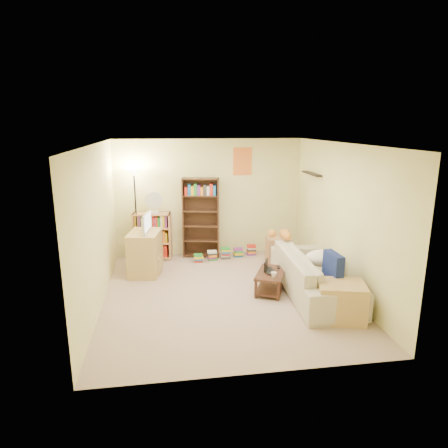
{
  "coord_description": "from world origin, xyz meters",
  "views": [
    {
      "loc": [
        -0.95,
        -6.19,
        2.8
      ],
      "look_at": [
        0.09,
        0.69,
        1.05
      ],
      "focal_mm": 32.0,
      "sensor_mm": 36.0,
      "label": 1
    }
  ],
  "objects_px": {
    "sofa": "(314,274)",
    "television": "(144,223)",
    "tall_bookshelf": "(201,216)",
    "side_table": "(278,250)",
    "desk_fan": "(154,202)",
    "end_cabinet": "(341,301)",
    "mug": "(274,275)",
    "floor_lamp": "(135,188)",
    "short_bookshelf": "(153,236)",
    "tabby_cat": "(283,234)",
    "coffee_table": "(271,280)",
    "tv_stand": "(145,253)",
    "laptop": "(272,271)"
  },
  "relations": [
    {
      "from": "coffee_table",
      "to": "floor_lamp",
      "type": "bearing_deg",
      "value": 164.43
    },
    {
      "from": "sofa",
      "to": "coffee_table",
      "type": "xyz_separation_m",
      "value": [
        -0.7,
        0.17,
        -0.14
      ]
    },
    {
      "from": "mug",
      "to": "tall_bookshelf",
      "type": "distance_m",
      "value": 2.54
    },
    {
      "from": "laptop",
      "to": "television",
      "type": "xyz_separation_m",
      "value": [
        -2.18,
        1.16,
        0.64
      ]
    },
    {
      "from": "tall_bookshelf",
      "to": "side_table",
      "type": "relative_size",
      "value": 3.13
    },
    {
      "from": "television",
      "to": "desk_fan",
      "type": "bearing_deg",
      "value": -2.65
    },
    {
      "from": "sofa",
      "to": "desk_fan",
      "type": "distance_m",
      "value": 3.55
    },
    {
      "from": "mug",
      "to": "floor_lamp",
      "type": "bearing_deg",
      "value": 136.5
    },
    {
      "from": "sofa",
      "to": "side_table",
      "type": "relative_size",
      "value": 4.45
    },
    {
      "from": "tv_stand",
      "to": "television",
      "type": "height_order",
      "value": "television"
    },
    {
      "from": "short_bookshelf",
      "to": "desk_fan",
      "type": "height_order",
      "value": "desk_fan"
    },
    {
      "from": "tabby_cat",
      "to": "short_bookshelf",
      "type": "height_order",
      "value": "short_bookshelf"
    },
    {
      "from": "mug",
      "to": "side_table",
      "type": "xyz_separation_m",
      "value": [
        0.56,
        1.66,
        -0.12
      ]
    },
    {
      "from": "coffee_table",
      "to": "tall_bookshelf",
      "type": "xyz_separation_m",
      "value": [
        -0.99,
        2.05,
        0.69
      ]
    },
    {
      "from": "sofa",
      "to": "tall_bookshelf",
      "type": "distance_m",
      "value": 2.85
    },
    {
      "from": "coffee_table",
      "to": "television",
      "type": "distance_m",
      "value": 2.58
    },
    {
      "from": "tabby_cat",
      "to": "side_table",
      "type": "height_order",
      "value": "tabby_cat"
    },
    {
      "from": "end_cabinet",
      "to": "tv_stand",
      "type": "bearing_deg",
      "value": 141.45
    },
    {
      "from": "coffee_table",
      "to": "side_table",
      "type": "relative_size",
      "value": 1.64
    },
    {
      "from": "mug",
      "to": "television",
      "type": "height_order",
      "value": "television"
    },
    {
      "from": "sofa",
      "to": "television",
      "type": "xyz_separation_m",
      "value": [
        -2.85,
        1.36,
        0.65
      ]
    },
    {
      "from": "tv_stand",
      "to": "floor_lamp",
      "type": "relative_size",
      "value": 0.42
    },
    {
      "from": "television",
      "to": "floor_lamp",
      "type": "distance_m",
      "value": 0.97
    },
    {
      "from": "desk_fan",
      "to": "short_bookshelf",
      "type": "bearing_deg",
      "value": 139.94
    },
    {
      "from": "floor_lamp",
      "to": "television",
      "type": "bearing_deg",
      "value": -76.58
    },
    {
      "from": "end_cabinet",
      "to": "coffee_table",
      "type": "bearing_deg",
      "value": 123.84
    },
    {
      "from": "mug",
      "to": "desk_fan",
      "type": "xyz_separation_m",
      "value": [
        -1.95,
        2.24,
        0.84
      ]
    },
    {
      "from": "coffee_table",
      "to": "television",
      "type": "bearing_deg",
      "value": 175.62
    },
    {
      "from": "side_table",
      "to": "end_cabinet",
      "type": "xyz_separation_m",
      "value": [
        0.21,
        -2.55,
        0.01
      ]
    },
    {
      "from": "side_table",
      "to": "end_cabinet",
      "type": "height_order",
      "value": "end_cabinet"
    },
    {
      "from": "side_table",
      "to": "end_cabinet",
      "type": "bearing_deg",
      "value": -85.33
    },
    {
      "from": "laptop",
      "to": "desk_fan",
      "type": "relative_size",
      "value": 0.8
    },
    {
      "from": "tv_stand",
      "to": "end_cabinet",
      "type": "xyz_separation_m",
      "value": [
        2.9,
        -2.31,
        -0.13
      ]
    },
    {
      "from": "tall_bookshelf",
      "to": "side_table",
      "type": "distance_m",
      "value": 1.77
    },
    {
      "from": "coffee_table",
      "to": "tv_stand",
      "type": "relative_size",
      "value": 1.09
    },
    {
      "from": "tabby_cat",
      "to": "coffee_table",
      "type": "bearing_deg",
      "value": -119.43
    },
    {
      "from": "television",
      "to": "floor_lamp",
      "type": "bearing_deg",
      "value": 23.34
    },
    {
      "from": "tv_stand",
      "to": "floor_lamp",
      "type": "height_order",
      "value": "floor_lamp"
    },
    {
      "from": "end_cabinet",
      "to": "mug",
      "type": "bearing_deg",
      "value": 130.77
    },
    {
      "from": "sofa",
      "to": "television",
      "type": "distance_m",
      "value": 3.22
    },
    {
      "from": "floor_lamp",
      "to": "tall_bookshelf",
      "type": "bearing_deg",
      "value": 3.66
    },
    {
      "from": "laptop",
      "to": "tall_bookshelf",
      "type": "bearing_deg",
      "value": 31.3
    },
    {
      "from": "laptop",
      "to": "tall_bookshelf",
      "type": "distance_m",
      "value": 2.34
    },
    {
      "from": "coffee_table",
      "to": "side_table",
      "type": "bearing_deg",
      "value": 93.68
    },
    {
      "from": "floor_lamp",
      "to": "side_table",
      "type": "height_order",
      "value": "floor_lamp"
    },
    {
      "from": "end_cabinet",
      "to": "tabby_cat",
      "type": "bearing_deg",
      "value": 99.85
    },
    {
      "from": "tabby_cat",
      "to": "desk_fan",
      "type": "relative_size",
      "value": 1.2
    },
    {
      "from": "floor_lamp",
      "to": "end_cabinet",
      "type": "distance_m",
      "value": 4.55
    },
    {
      "from": "desk_fan",
      "to": "end_cabinet",
      "type": "height_order",
      "value": "desk_fan"
    },
    {
      "from": "television",
      "to": "floor_lamp",
      "type": "height_order",
      "value": "floor_lamp"
    }
  ]
}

